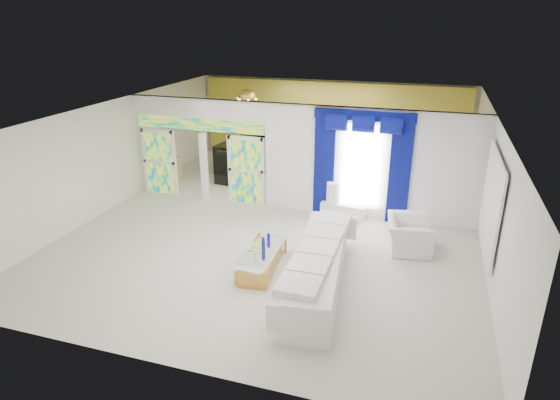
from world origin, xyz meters
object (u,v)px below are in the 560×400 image
(coffee_table, at_px, (262,260))
(grand_piano, at_px, (247,156))
(console_table, at_px, (343,210))
(armchair, at_px, (409,235))
(white_sofa, at_px, (319,268))

(coffee_table, bearing_deg, grand_piano, 113.77)
(coffee_table, relative_size, grand_piano, 0.89)
(coffee_table, xyz_separation_m, console_table, (1.18, 3.33, -0.00))
(coffee_table, bearing_deg, armchair, 32.20)
(white_sofa, xyz_separation_m, console_table, (-0.17, 3.63, -0.19))
(white_sofa, distance_m, coffee_table, 1.40)
(console_table, height_order, grand_piano, grand_piano)
(white_sofa, height_order, console_table, white_sofa)
(white_sofa, distance_m, armchair, 2.75)
(console_table, bearing_deg, coffee_table, -109.42)
(armchair, bearing_deg, console_table, 45.22)
(console_table, relative_size, grand_piano, 0.59)
(grand_piano, bearing_deg, armchair, -30.26)
(coffee_table, relative_size, console_table, 1.51)
(coffee_table, relative_size, armchair, 1.54)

